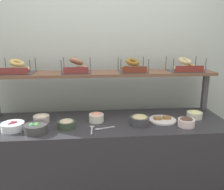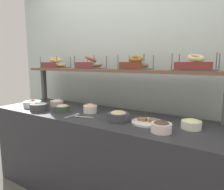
{
  "view_description": "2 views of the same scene",
  "coord_description": "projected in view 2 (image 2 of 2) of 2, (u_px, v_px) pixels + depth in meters",
  "views": [
    {
      "loc": [
        -0.13,
        -2.09,
        1.66
      ],
      "look_at": [
        0.06,
        0.06,
        1.09
      ],
      "focal_mm": 38.06,
      "sensor_mm": 36.0,
      "label": 1
    },
    {
      "loc": [
        1.15,
        -1.54,
        1.34
      ],
      "look_at": [
        0.13,
        0.08,
        1.04
      ],
      "focal_mm": 32.55,
      "sensor_mm": 36.0,
      "label": 2
    }
  ],
  "objects": [
    {
      "name": "upper_shelf",
      "position": [
        111.0,
        70.0,
        2.14
      ],
      "size": [
        2.24,
        0.32,
        0.03
      ],
      "primitive_type": "cube",
      "color": "brown",
      "rests_on": "shelf_riser_left"
    },
    {
      "name": "bowl_hummus",
      "position": [
        118.0,
        116.0,
        1.73
      ],
      "size": [
        0.18,
        0.18,
        0.09
      ],
      "color": "#404148",
      "rests_on": "deli_counter"
    },
    {
      "name": "bowl_tuna_salad",
      "position": [
        62.0,
        108.0,
        2.07
      ],
      "size": [
        0.15,
        0.15,
        0.07
      ],
      "color": "#394C38",
      "rests_on": "deli_counter"
    },
    {
      "name": "serving_plate_white",
      "position": [
        147.0,
        122.0,
        1.67
      ],
      "size": [
        0.26,
        0.26,
        0.04
      ],
      "color": "white",
      "rests_on": "deli_counter"
    },
    {
      "name": "back_wall",
      "position": [
        124.0,
        75.0,
        2.38
      ],
      "size": [
        3.48,
        0.06,
        2.4
      ],
      "primitive_type": "cube",
      "color": "#B4C3BE",
      "rests_on": "ground_plane"
    },
    {
      "name": "bowl_veggie_mix",
      "position": [
        39.0,
        107.0,
        2.13
      ],
      "size": [
        0.19,
        0.19,
        0.09
      ],
      "color": "#424144",
      "rests_on": "deli_counter"
    },
    {
      "name": "deli_counter",
      "position": [
        97.0,
        155.0,
        2.04
      ],
      "size": [
        2.28,
        0.7,
        0.85
      ],
      "primitive_type": "cube",
      "color": "#2D2D33",
      "rests_on": "ground_plane"
    },
    {
      "name": "serving_spoon_by_edge",
      "position": [
        74.0,
        115.0,
        1.91
      ],
      "size": [
        0.04,
        0.18,
        0.01
      ],
      "color": "#B7B7BC",
      "rests_on": "deli_counter"
    },
    {
      "name": "bowl_egg_salad",
      "position": [
        191.0,
        124.0,
        1.53
      ],
      "size": [
        0.15,
        0.15,
        0.08
      ],
      "color": "white",
      "rests_on": "deli_counter"
    },
    {
      "name": "bowl_lox_spread",
      "position": [
        90.0,
        108.0,
        2.03
      ],
      "size": [
        0.14,
        0.14,
        0.09
      ],
      "color": "white",
      "rests_on": "deli_counter"
    },
    {
      "name": "bagel_basket_plain",
      "position": [
        195.0,
        65.0,
        1.68
      ],
      "size": [
        0.34,
        0.26,
        0.14
      ],
      "color": "#4C4C51",
      "rests_on": "upper_shelf"
    },
    {
      "name": "bowl_beet_salad",
      "position": [
        33.0,
        104.0,
        2.3
      ],
      "size": [
        0.19,
        0.19,
        0.08
      ],
      "color": "white",
      "rests_on": "deli_counter"
    },
    {
      "name": "serving_spoon_near_plate",
      "position": [
        81.0,
        117.0,
        1.85
      ],
      "size": [
        0.18,
        0.07,
        0.01
      ],
      "color": "#B7B7BC",
      "rests_on": "deli_counter"
    },
    {
      "name": "bagel_basket_sesame",
      "position": [
        55.0,
        64.0,
        2.57
      ],
      "size": [
        0.31,
        0.25,
        0.14
      ],
      "color": "#4C4C51",
      "rests_on": "upper_shelf"
    },
    {
      "name": "bowl_chocolate_spread",
      "position": [
        161.0,
        127.0,
        1.45
      ],
      "size": [
        0.15,
        0.15,
        0.09
      ],
      "color": "white",
      "rests_on": "deli_counter"
    },
    {
      "name": "bagel_basket_cinnamon_raisin",
      "position": [
        136.0,
        65.0,
        1.96
      ],
      "size": [
        0.28,
        0.26,
        0.14
      ],
      "color": "#4C4C51",
      "rests_on": "upper_shelf"
    },
    {
      "name": "bowl_potato_salad",
      "position": [
        57.0,
        103.0,
        2.33
      ],
      "size": [
        0.15,
        0.15,
        0.08
      ],
      "color": "silver",
      "rests_on": "deli_counter"
    },
    {
      "name": "shelf_riser_left",
      "position": [
        44.0,
        85.0,
        2.74
      ],
      "size": [
        0.05,
        0.05,
        0.4
      ],
      "primitive_type": "cube",
      "color": "#4C4C51",
      "rests_on": "deli_counter"
    },
    {
      "name": "bagel_basket_everything",
      "position": [
        90.0,
        64.0,
        2.26
      ],
      "size": [
        0.28,
        0.24,
        0.16
      ],
      "color": "#4C4C51",
      "rests_on": "upper_shelf"
    }
  ]
}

